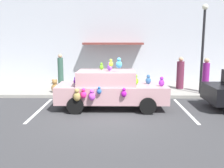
# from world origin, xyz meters

# --- Properties ---
(ground_plane) EXTENTS (60.00, 60.00, 0.00)m
(ground_plane) POSITION_xyz_m (0.00, 0.00, 0.00)
(ground_plane) COLOR #38383A
(sidewalk) EXTENTS (24.00, 4.00, 0.15)m
(sidewalk) POSITION_xyz_m (0.00, 5.00, 0.07)
(sidewalk) COLOR gray
(sidewalk) RESTS_ON ground
(storefront_building) EXTENTS (24.00, 1.25, 6.40)m
(storefront_building) POSITION_xyz_m (0.00, 7.14, 3.19)
(storefront_building) COLOR #B2B7C1
(storefront_building) RESTS_ON ground
(parking_stripe_front) EXTENTS (0.12, 3.60, 0.01)m
(parking_stripe_front) POSITION_xyz_m (3.03, 1.00, 0.00)
(parking_stripe_front) COLOR silver
(parking_stripe_front) RESTS_ON ground
(parking_stripe_rear) EXTENTS (0.12, 3.60, 0.01)m
(parking_stripe_rear) POSITION_xyz_m (-2.78, 1.00, 0.00)
(parking_stripe_rear) COLOR silver
(parking_stripe_rear) RESTS_ON ground
(plush_covered_car) EXTENTS (4.41, 2.03, 2.11)m
(plush_covered_car) POSITION_xyz_m (0.04, 1.25, 0.80)
(plush_covered_car) COLOR #C09095
(plush_covered_car) RESTS_ON ground
(teddy_bear_on_sidewalk) EXTENTS (0.36, 0.30, 0.69)m
(teddy_bear_on_sidewalk) POSITION_xyz_m (-2.80, 3.60, 0.47)
(teddy_bear_on_sidewalk) COLOR #9E723D
(teddy_bear_on_sidewalk) RESTS_ON sidewalk
(street_lamp_post) EXTENTS (0.28, 0.28, 4.28)m
(street_lamp_post) POSITION_xyz_m (4.44, 3.50, 2.74)
(street_lamp_post) COLOR black
(street_lamp_post) RESTS_ON sidewalk
(pedestrian_near_shopfront) EXTENTS (0.32, 0.32, 1.83)m
(pedestrian_near_shopfront) POSITION_xyz_m (-2.90, 5.51, 1.02)
(pedestrian_near_shopfront) COLOR #315447
(pedestrian_near_shopfront) RESTS_ON sidewalk
(pedestrian_walking_past) EXTENTS (0.40, 0.40, 1.72)m
(pedestrian_walking_past) POSITION_xyz_m (3.76, 4.79, 0.94)
(pedestrian_walking_past) COLOR #62253D
(pedestrian_walking_past) RESTS_ON sidewalk
(pedestrian_by_lamp) EXTENTS (0.33, 0.33, 1.73)m
(pedestrian_by_lamp) POSITION_xyz_m (4.79, 3.79, 0.97)
(pedestrian_by_lamp) COLOR #8D2185
(pedestrian_by_lamp) RESTS_ON sidewalk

